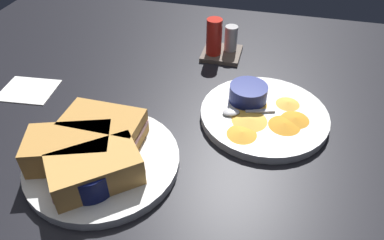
{
  "coord_description": "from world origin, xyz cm",
  "views": [
    {
      "loc": [
        25.33,
        -49.2,
        43.81
      ],
      "look_at": [
        13.58,
        -1.81,
        3.0
      ],
      "focal_mm": 33.78,
      "sensor_mm": 36.0,
      "label": 1
    }
  ],
  "objects_px": {
    "plate_chips_companion": "(264,115)",
    "spoon_by_gravy_ramekin": "(238,112)",
    "sandwich_half_near": "(104,127)",
    "spoon_by_dark_ramekin": "(112,156)",
    "sandwich_half_far": "(69,148)",
    "ramekin_light_gravy": "(248,93)",
    "condiment_caddy": "(220,43)",
    "plate_sandwich_main": "(103,161)",
    "sandwich_half_extra": "(95,170)",
    "ramekin_dark_sauce": "(89,175)"
  },
  "relations": [
    {
      "from": "plate_chips_companion",
      "to": "plate_sandwich_main",
      "type": "bearing_deg",
      "value": -143.12
    },
    {
      "from": "sandwich_half_extra",
      "to": "ramekin_light_gravy",
      "type": "height_order",
      "value": "sandwich_half_extra"
    },
    {
      "from": "spoon_by_dark_ramekin",
      "to": "sandwich_half_near",
      "type": "bearing_deg",
      "value": 125.16
    },
    {
      "from": "sandwich_half_near",
      "to": "plate_sandwich_main",
      "type": "bearing_deg",
      "value": -73.0
    },
    {
      "from": "sandwich_half_extra",
      "to": "plate_chips_companion",
      "type": "distance_m",
      "value": 0.33
    },
    {
      "from": "sandwich_half_far",
      "to": "sandwich_half_extra",
      "type": "bearing_deg",
      "value": -28.0
    },
    {
      "from": "spoon_by_dark_ramekin",
      "to": "plate_chips_companion",
      "type": "bearing_deg",
      "value": 38.17
    },
    {
      "from": "spoon_by_dark_ramekin",
      "to": "ramekin_light_gravy",
      "type": "xyz_separation_m",
      "value": [
        0.19,
        0.21,
        0.01
      ]
    },
    {
      "from": "plate_chips_companion",
      "to": "condiment_caddy",
      "type": "distance_m",
      "value": 0.25
    },
    {
      "from": "sandwich_half_far",
      "to": "spoon_by_gravy_ramekin",
      "type": "distance_m",
      "value": 0.3
    },
    {
      "from": "spoon_by_gravy_ramekin",
      "to": "condiment_caddy",
      "type": "xyz_separation_m",
      "value": [
        -0.08,
        0.23,
        0.01
      ]
    },
    {
      "from": "ramekin_light_gravy",
      "to": "spoon_by_gravy_ramekin",
      "type": "relative_size",
      "value": 0.74
    },
    {
      "from": "sandwich_half_far",
      "to": "ramekin_light_gravy",
      "type": "height_order",
      "value": "sandwich_half_far"
    },
    {
      "from": "sandwich_half_extra",
      "to": "ramekin_light_gravy",
      "type": "bearing_deg",
      "value": 53.04
    },
    {
      "from": "ramekin_light_gravy",
      "to": "condiment_caddy",
      "type": "bearing_deg",
      "value": 115.63
    },
    {
      "from": "sandwich_half_extra",
      "to": "ramekin_dark_sauce",
      "type": "xyz_separation_m",
      "value": [
        -0.01,
        -0.01,
        -0.0
      ]
    },
    {
      "from": "ramekin_light_gravy",
      "to": "condiment_caddy",
      "type": "xyz_separation_m",
      "value": [
        -0.09,
        0.18,
        0.0
      ]
    },
    {
      "from": "spoon_by_dark_ramekin",
      "to": "spoon_by_gravy_ramekin",
      "type": "xyz_separation_m",
      "value": [
        0.18,
        0.16,
        0.0
      ]
    },
    {
      "from": "spoon_by_gravy_ramekin",
      "to": "condiment_caddy",
      "type": "bearing_deg",
      "value": 108.43
    },
    {
      "from": "ramekin_light_gravy",
      "to": "spoon_by_gravy_ramekin",
      "type": "height_order",
      "value": "ramekin_light_gravy"
    },
    {
      "from": "sandwich_half_near",
      "to": "plate_chips_companion",
      "type": "height_order",
      "value": "sandwich_half_near"
    },
    {
      "from": "sandwich_half_near",
      "to": "sandwich_half_extra",
      "type": "height_order",
      "value": "same"
    },
    {
      "from": "plate_chips_companion",
      "to": "spoon_by_gravy_ramekin",
      "type": "height_order",
      "value": "spoon_by_gravy_ramekin"
    },
    {
      "from": "plate_chips_companion",
      "to": "condiment_caddy",
      "type": "relative_size",
      "value": 2.52
    },
    {
      "from": "plate_sandwich_main",
      "to": "spoon_by_dark_ramekin",
      "type": "distance_m",
      "value": 0.02
    },
    {
      "from": "sandwich_half_far",
      "to": "condiment_caddy",
      "type": "height_order",
      "value": "condiment_caddy"
    },
    {
      "from": "plate_chips_companion",
      "to": "ramekin_light_gravy",
      "type": "xyz_separation_m",
      "value": [
        -0.04,
        0.03,
        0.03
      ]
    },
    {
      "from": "sandwich_half_extra",
      "to": "condiment_caddy",
      "type": "height_order",
      "value": "condiment_caddy"
    },
    {
      "from": "ramekin_light_gravy",
      "to": "plate_chips_companion",
      "type": "bearing_deg",
      "value": -39.81
    },
    {
      "from": "plate_sandwich_main",
      "to": "ramekin_light_gravy",
      "type": "bearing_deg",
      "value": 45.64
    },
    {
      "from": "sandwich_half_near",
      "to": "spoon_by_dark_ramekin",
      "type": "distance_m",
      "value": 0.06
    },
    {
      "from": "plate_sandwich_main",
      "to": "sandwich_half_extra",
      "type": "height_order",
      "value": "sandwich_half_extra"
    },
    {
      "from": "ramekin_light_gravy",
      "to": "condiment_caddy",
      "type": "relative_size",
      "value": 0.77
    },
    {
      "from": "ramekin_dark_sauce",
      "to": "plate_chips_companion",
      "type": "relative_size",
      "value": 0.33
    },
    {
      "from": "sandwich_half_near",
      "to": "spoon_by_dark_ramekin",
      "type": "xyz_separation_m",
      "value": [
        0.03,
        -0.04,
        -0.02
      ]
    },
    {
      "from": "spoon_by_dark_ramekin",
      "to": "condiment_caddy",
      "type": "xyz_separation_m",
      "value": [
        0.1,
        0.39,
        0.01
      ]
    },
    {
      "from": "sandwich_half_extra",
      "to": "plate_sandwich_main",
      "type": "bearing_deg",
      "value": 107.0
    },
    {
      "from": "spoon_by_dark_ramekin",
      "to": "plate_chips_companion",
      "type": "xyz_separation_m",
      "value": [
        0.23,
        0.18,
        -0.01
      ]
    },
    {
      "from": "plate_chips_companion",
      "to": "sandwich_half_extra",
      "type": "bearing_deg",
      "value": -135.22
    },
    {
      "from": "spoon_by_gravy_ramekin",
      "to": "ramekin_dark_sauce",
      "type": "bearing_deg",
      "value": -130.29
    },
    {
      "from": "ramekin_light_gravy",
      "to": "spoon_by_gravy_ramekin",
      "type": "xyz_separation_m",
      "value": [
        -0.01,
        -0.05,
        -0.01
      ]
    },
    {
      "from": "sandwich_half_extra",
      "to": "spoon_by_dark_ramekin",
      "type": "height_order",
      "value": "sandwich_half_extra"
    },
    {
      "from": "spoon_by_dark_ramekin",
      "to": "condiment_caddy",
      "type": "height_order",
      "value": "condiment_caddy"
    },
    {
      "from": "plate_chips_companion",
      "to": "spoon_by_gravy_ramekin",
      "type": "relative_size",
      "value": 2.44
    },
    {
      "from": "sandwich_half_extra",
      "to": "sandwich_half_near",
      "type": "bearing_deg",
      "value": 107.0
    },
    {
      "from": "sandwich_half_near",
      "to": "sandwich_half_far",
      "type": "bearing_deg",
      "value": -118.0
    },
    {
      "from": "ramekin_light_gravy",
      "to": "spoon_by_gravy_ramekin",
      "type": "bearing_deg",
      "value": -104.3
    },
    {
      "from": "plate_sandwich_main",
      "to": "ramekin_dark_sauce",
      "type": "bearing_deg",
      "value": -82.0
    },
    {
      "from": "sandwich_half_near",
      "to": "plate_chips_companion",
      "type": "bearing_deg",
      "value": 28.1
    },
    {
      "from": "sandwich_half_near",
      "to": "spoon_by_gravy_ramekin",
      "type": "xyz_separation_m",
      "value": [
        0.21,
        0.12,
        -0.02
      ]
    }
  ]
}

